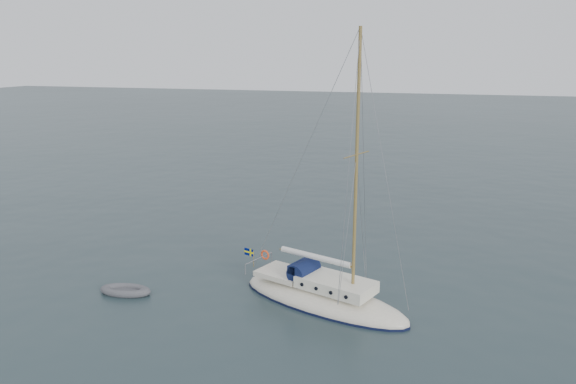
% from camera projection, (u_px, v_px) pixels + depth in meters
% --- Properties ---
extents(ground, '(300.00, 300.00, 0.00)m').
position_uv_depth(ground, '(341.00, 302.00, 26.97)').
color(ground, black).
rests_on(ground, ground).
extents(sailboat, '(9.34, 2.80, 13.30)m').
position_uv_depth(sailboat, '(324.00, 284.00, 26.54)').
color(sailboat, '#EFE5CB').
rests_on(sailboat, ground).
extents(dinghy, '(2.64, 1.19, 0.38)m').
position_uv_depth(dinghy, '(125.00, 290.00, 27.86)').
color(dinghy, '#54555A').
rests_on(dinghy, ground).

